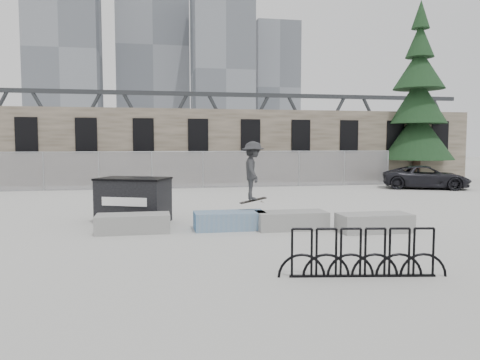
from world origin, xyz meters
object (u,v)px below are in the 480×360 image
Objects in this scene: planter_offset at (374,222)px; dumpster at (134,200)px; spruce_tree at (418,106)px; bike_rack at (363,253)px; planter_far_left at (133,222)px; suv at (426,177)px; planter_center_left at (229,220)px; planter_center_right at (291,220)px; skateboarder at (253,171)px.

dumpster is (-6.62, 2.84, 0.43)m from planter_offset.
spruce_tree is at bearing 59.64° from dumpster.
planter_offset is 0.64× the size of bike_rack.
suv is (15.09, 9.74, 0.35)m from planter_far_left.
planter_center_left is 15.80m from suv.
bike_rack is at bearing -34.42° from dumpster.
spruce_tree is (14.75, 14.58, 4.53)m from planter_center_left.
bike_rack is (-0.13, -4.87, 0.16)m from planter_center_right.
skateboarder reaches higher than suv.
dumpster is (-4.48, 2.03, 0.43)m from planter_center_right.
dumpster reaches higher than bike_rack.
suv is (8.51, 10.90, 0.35)m from planter_offset.
planter_far_left is 0.45× the size of suv.
dumpster is at bearing 91.37° from planter_far_left.
skateboarder is (-3.13, 1.47, 1.38)m from planter_offset.
suv is at bearing 38.27° from planter_center_left.
spruce_tree is at bearing -37.68° from skateboarder.
planter_offset is at bearing -108.32° from skateboarder.
skateboarder is (-11.64, -9.43, 1.03)m from suv.
planter_center_right is at bearing -131.16° from spruce_tree.
planter_offset is (2.15, -0.82, 0.00)m from planter_center_right.
planter_far_left is 0.17× the size of spruce_tree.
dumpster is 1.34× the size of skateboarder.
planter_far_left is 2.69m from planter_center_left.
bike_rack is 24.11m from spruce_tree.
skateboarder is at bearing 98.80° from bike_rack.
planter_center_left is 4.05m from planter_offset.
planter_far_left is 1.74m from dumpster.
spruce_tree is at bearing 48.84° from planter_center_right.
dumpster is at bearing -143.69° from spruce_tree.
skateboarder is at bearing 146.47° from planter_center_right.
planter_center_right is 0.45× the size of suv.
planter_center_left is 1.00× the size of planter_offset.
planter_offset is 0.17× the size of spruce_tree.
suv is (-2.35, -4.80, -4.18)m from spruce_tree.
planter_offset is 3.72m from skateboarder.
bike_rack reaches higher than planter_far_left.
spruce_tree is 6.29× the size of skateboarder.
planter_center_right is 1.81m from skateboarder.
planter_offset is at bearing -20.88° from planter_center_right.
planter_offset is 13.83m from suv.
planter_far_left is 1.00× the size of planter_center_left.
spruce_tree is at bearing 55.32° from planter_offset.
bike_rack is at bearing -50.39° from planter_far_left.
bike_rack is at bearing -72.59° from planter_center_left.
planter_center_left is at bearing -135.34° from spruce_tree.
suv reaches higher than planter_center_left.
planter_center_right is 4.93m from dumpster.
planter_center_left and planter_center_right have the same top height.
skateboarder is at bearing 154.83° from planter_offset.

